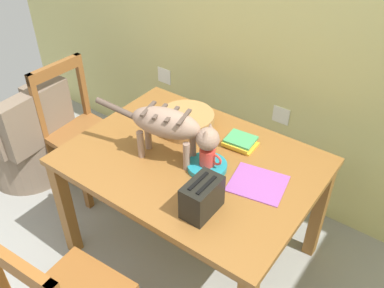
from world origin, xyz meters
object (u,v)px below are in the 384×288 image
(book_stack, at_px, (240,142))
(toaster, at_px, (202,197))
(wooden_chair_near, at_px, (80,131))
(wicker_basket, at_px, (186,121))
(wicker_armchair, at_px, (27,144))
(coffee_mug, at_px, (208,157))
(magazine, at_px, (258,184))
(saucer_bowl, at_px, (207,166))
(dining_table, at_px, (192,171))
(cat, at_px, (171,126))

(book_stack, xyz_separation_m, toaster, (0.11, -0.53, 0.06))
(book_stack, relative_size, wooden_chair_near, 0.19)
(wicker_basket, bearing_deg, wicker_armchair, -165.52)
(coffee_mug, distance_m, wooden_chair_near, 1.22)
(book_stack, bearing_deg, wooden_chair_near, -171.66)
(magazine, distance_m, wicker_armchair, 1.90)
(toaster, relative_size, wicker_armchair, 0.26)
(saucer_bowl, height_order, toaster, toaster)
(wooden_chair_near, bearing_deg, wicker_basket, 101.44)
(coffee_mug, height_order, wicker_armchair, coffee_mug)
(dining_table, distance_m, book_stack, 0.31)
(magazine, xyz_separation_m, toaster, (-0.12, -0.31, 0.08))
(coffee_mug, relative_size, wicker_armchair, 0.16)
(coffee_mug, distance_m, book_stack, 0.28)
(dining_table, bearing_deg, saucer_bowl, -8.67)
(wooden_chair_near, bearing_deg, cat, 84.03)
(toaster, relative_size, wooden_chair_near, 0.22)
(cat, distance_m, wicker_armchair, 1.53)
(wicker_basket, relative_size, wicker_armchair, 0.42)
(wicker_armchair, bearing_deg, wooden_chair_near, -67.98)
(dining_table, xyz_separation_m, book_stack, (0.15, 0.25, 0.11))
(toaster, xyz_separation_m, wooden_chair_near, (-1.30, 0.36, -0.39))
(toaster, bearing_deg, wooden_chair_near, 164.59)
(coffee_mug, relative_size, wicker_basket, 0.39)
(book_stack, bearing_deg, magazine, -43.20)
(cat, xyz_separation_m, toaster, (0.34, -0.22, -0.13))
(wooden_chair_near, bearing_deg, saucer_bowl, 87.75)
(cat, relative_size, wooden_chair_near, 0.73)
(saucer_bowl, xyz_separation_m, magazine, (0.27, 0.05, -0.01))
(saucer_bowl, relative_size, wooden_chair_near, 0.22)
(dining_table, distance_m, magazine, 0.39)
(saucer_bowl, xyz_separation_m, wooden_chair_near, (-1.15, 0.10, -0.32))
(coffee_mug, xyz_separation_m, wicker_armchair, (-1.56, -0.10, -0.56))
(wicker_armchair, bearing_deg, magazine, -88.53)
(dining_table, bearing_deg, cat, -143.22)
(cat, height_order, wicker_basket, cat)
(coffee_mug, xyz_separation_m, magazine, (0.27, 0.05, -0.08))
(toaster, bearing_deg, magazine, 68.78)
(cat, bearing_deg, saucer_bowl, 90.00)
(coffee_mug, bearing_deg, toaster, -60.76)
(dining_table, height_order, wicker_basket, wicker_basket)
(cat, xyz_separation_m, wicker_basket, (-0.11, 0.28, -0.16))
(magazine, distance_m, wicker_basket, 0.61)
(dining_table, xyz_separation_m, wicker_armchair, (-1.45, -0.11, -0.39))
(wicker_basket, bearing_deg, wooden_chair_near, -171.10)
(magazine, bearing_deg, book_stack, 126.04)
(saucer_bowl, distance_m, magazine, 0.28)
(magazine, bearing_deg, toaster, -121.99)
(dining_table, bearing_deg, coffee_mug, -8.38)
(magazine, bearing_deg, coffee_mug, 179.94)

